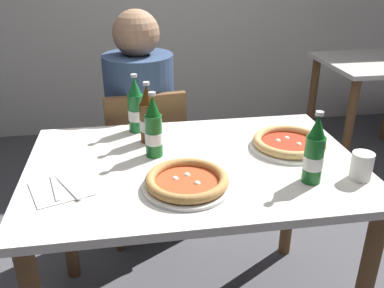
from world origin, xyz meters
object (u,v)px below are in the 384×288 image
Objects in this scene: beer_bottle_right at (136,108)px; paper_cup at (362,166)px; pizza_marinara_far at (289,143)px; pizza_margherita_near at (187,182)px; napkin_with_cutlery at (61,188)px; dining_table_background at (378,82)px; beer_bottle_center at (148,117)px; diner_seated at (142,135)px; beer_bottle_extra at (154,130)px; chair_behind_table at (145,157)px; dining_table_main at (194,189)px; beer_bottle_left at (314,153)px.

beer_bottle_right is 2.60× the size of paper_cup.
paper_cup is at bearing -61.17° from pizza_marinara_far.
beer_bottle_right is at bearing 105.87° from pizza_margherita_near.
napkin_with_cutlery is at bearing -120.33° from beer_bottle_right.
beer_bottle_center reaches higher than dining_table_background.
diner_seated is 0.53m from beer_bottle_center.
beer_bottle_extra is 0.73m from paper_cup.
diner_seated is 0.64m from beer_bottle_extra.
chair_behind_table is 2.91× the size of pizza_margherita_near.
chair_behind_table is 1.85m from dining_table_background.
dining_table_background is 1.72m from pizza_marinara_far.
dining_table_main is 5.21× the size of napkin_with_cutlery.
pizza_margherita_near is at bearing 91.00° from chair_behind_table.
beer_bottle_center is (-0.53, 0.15, 0.08)m from pizza_marinara_far.
pizza_margherita_near is at bearing -152.06° from pizza_marinara_far.
dining_table_background is (1.71, 0.65, 0.01)m from diner_seated.
pizza_margherita_near is at bearing -71.04° from beer_bottle_extra.
dining_table_background is 3.24× the size of beer_bottle_left.
beer_bottle_right is (-0.55, 0.52, 0.00)m from beer_bottle_left.
beer_bottle_extra is at bearing -84.28° from beer_bottle_center.
napkin_with_cutlery is at bearing -148.00° from beer_bottle_extra.
diner_seated reaches higher than beer_bottle_center.
chair_behind_table reaches higher than paper_cup.
dining_table_background is at bearing -164.29° from chair_behind_table.
beer_bottle_center reaches higher than paper_cup.
beer_bottle_left and beer_bottle_right have the same top height.
pizza_margherita_near is (0.11, -0.78, 0.29)m from chair_behind_table.
beer_bottle_right reaches higher than dining_table_main.
dining_table_main is at bearing 73.08° from pizza_margherita_near.
napkin_with_cutlery is (-0.29, -0.78, 0.17)m from diner_seated.
pizza_marinara_far is at bearing 85.04° from beer_bottle_left.
beer_bottle_left is at bearing -94.96° from pizza_marinara_far.
chair_behind_table is at bearing 134.51° from pizza_marinara_far.
chair_behind_table is 3.44× the size of beer_bottle_extra.
napkin_with_cutlery is (-0.30, -0.33, -0.10)m from beer_bottle_center.
chair_behind_table is at bearing 67.83° from napkin_with_cutlery.
beer_bottle_left is at bearing 176.60° from paper_cup.
beer_bottle_center is (-0.10, 0.38, 0.08)m from pizza_margherita_near.
beer_bottle_center is 1.00× the size of beer_bottle_extra.
chair_behind_table is at bearing -80.68° from diner_seated.
dining_table_background is (1.55, 1.31, -0.04)m from dining_table_main.
napkin_with_cutlery is at bearing -132.88° from beer_bottle_center.
diner_seated is 1.13m from paper_cup.
beer_bottle_left is (0.36, -0.20, 0.22)m from dining_table_main.
beer_bottle_center is at bearing 125.76° from dining_table_main.
dining_table_background is 3.24× the size of beer_bottle_center.
diner_seated reaches higher than dining_table_background.
paper_cup is at bearing -3.60° from pizza_margherita_near.
dining_table_main is 4.11× the size of pizza_margherita_near.
pizza_marinara_far is 1.22× the size of beer_bottle_left.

